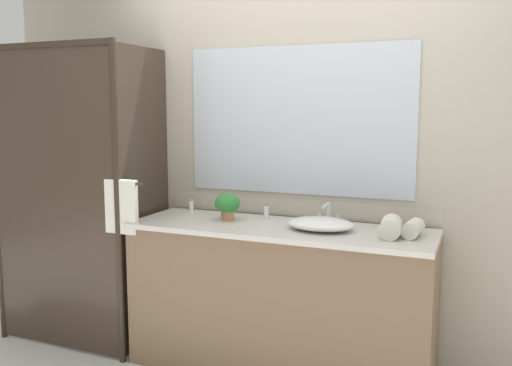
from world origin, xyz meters
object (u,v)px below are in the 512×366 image
at_px(sink_basin, 320,224).
at_px(rolled_towel_middle, 391,227).
at_px(potted_plant, 227,205).
at_px(amenity_bottle_lotion, 266,212).
at_px(rolled_towel_near_edge, 413,229).
at_px(amenity_bottle_shampoo, 191,206).
at_px(faucet, 328,217).

relative_size(sink_basin, rolled_towel_middle, 2.11).
relative_size(potted_plant, rolled_towel_middle, 0.90).
height_order(amenity_bottle_lotion, rolled_towel_near_edge, amenity_bottle_lotion).
height_order(amenity_bottle_shampoo, rolled_towel_near_edge, rolled_towel_near_edge).
xyz_separation_m(amenity_bottle_lotion, rolled_towel_middle, (0.80, -0.20, 0.01)).
distance_m(potted_plant, amenity_bottle_shampoo, 0.40).
bearing_deg(rolled_towel_middle, amenity_bottle_shampoo, 169.67).
bearing_deg(sink_basin, faucet, 90.00).
bearing_deg(faucet, rolled_towel_near_edge, -15.42).
bearing_deg(sink_basin, potted_plant, 176.36).
relative_size(sink_basin, rolled_towel_near_edge, 2.17).
bearing_deg(potted_plant, rolled_towel_middle, -4.31).
xyz_separation_m(faucet, potted_plant, (-0.61, -0.12, 0.05)).
xyz_separation_m(faucet, rolled_towel_near_edge, (0.51, -0.14, 0.00)).
relative_size(faucet, rolled_towel_near_edge, 0.94).
height_order(sink_basin, amenity_bottle_lotion, amenity_bottle_lotion).
distance_m(potted_plant, rolled_towel_middle, 1.01).
bearing_deg(faucet, amenity_bottle_lotion, -179.34).
distance_m(amenity_bottle_lotion, rolled_towel_near_edge, 0.92).
bearing_deg(sink_basin, rolled_towel_near_edge, 2.53).
bearing_deg(rolled_towel_near_edge, sink_basin, -177.47).
distance_m(sink_basin, amenity_bottle_lotion, 0.43).
height_order(faucet, amenity_bottle_lotion, faucet).
height_order(faucet, amenity_bottle_shampoo, faucet).
height_order(sink_basin, potted_plant, potted_plant).
xyz_separation_m(sink_basin, potted_plant, (-0.61, 0.04, 0.06)).
xyz_separation_m(amenity_bottle_shampoo, rolled_towel_middle, (1.36, -0.25, 0.02)).
height_order(sink_basin, faucet, faucet).
distance_m(amenity_bottle_shampoo, rolled_towel_middle, 1.38).
distance_m(faucet, amenity_bottle_lotion, 0.40).
distance_m(sink_basin, rolled_towel_near_edge, 0.51).
height_order(potted_plant, amenity_bottle_lotion, potted_plant).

